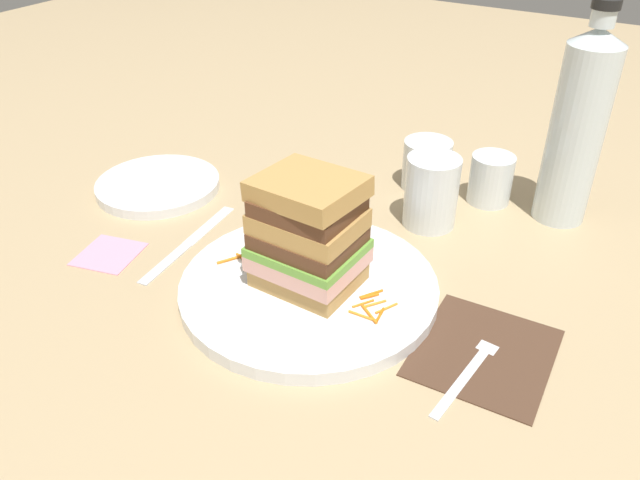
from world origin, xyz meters
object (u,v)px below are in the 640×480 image
main_plate (307,287)px  side_plate (158,185)px  water_bottle (578,127)px  juice_glass (431,196)px  sandwich (307,234)px  fork (475,362)px  napkin_pink (109,254)px  empty_tumbler_1 (491,179)px  empty_tumbler_0 (427,164)px  knife (187,244)px  napkin_dark (484,352)px

main_plate → side_plate: main_plate is taller
water_bottle → juice_glass: bearing=-143.5°
sandwich → main_plate: bearing=159.7°
fork → side_plate: 0.55m
main_plate → side_plate: 0.34m
juice_glass → side_plate: juice_glass is taller
sandwich → juice_glass: 0.23m
fork → side_plate: bearing=167.6°
water_bottle → napkin_pink: 0.62m
juice_glass → napkin_pink: size_ratio=1.32×
fork → sandwich: bearing=175.8°
water_bottle → empty_tumbler_1: size_ratio=4.13×
main_plate → empty_tumbler_0: bearing=87.2°
water_bottle → empty_tumbler_0: (-0.19, -0.01, -0.10)m
knife → empty_tumbler_1: (0.30, 0.32, 0.03)m
main_plate → side_plate: bearing=162.6°
water_bottle → napkin_pink: bearing=-140.3°
napkin_pink → water_bottle: bearing=39.7°
knife → water_bottle: size_ratio=0.69×
napkin_dark → juice_glass: juice_glass is taller
main_plate → empty_tumbler_0: (0.02, 0.32, 0.03)m
empty_tumbler_0 → sandwich: bearing=-92.6°
fork → knife: (-0.40, 0.02, -0.00)m
main_plate → juice_glass: juice_glass is taller
napkin_dark → fork: 0.02m
juice_glass → empty_tumbler_0: juice_glass is taller
knife → empty_tumbler_1: 0.44m
napkin_dark → empty_tumbler_0: size_ratio=2.02×
main_plate → sandwich: 0.07m
fork → empty_tumbler_1: empty_tumbler_1 is taller
main_plate → napkin_pink: size_ratio=4.04×
juice_glass → water_bottle: 0.21m
knife → napkin_dark: bearing=0.2°
juice_glass → napkin_pink: bearing=-138.9°
sandwich → napkin_dark: sandwich is taller
knife → juice_glass: 0.33m
main_plate → knife: 0.19m
side_plate → water_bottle: bearing=22.9°
fork → side_plate: side_plate is taller
knife → empty_tumbler_1: size_ratio=2.83×
juice_glass → water_bottle: size_ratio=0.34×
main_plate → empty_tumbler_0: size_ratio=4.08×
fork → juice_glass: juice_glass is taller
main_plate → napkin_pink: (-0.26, -0.06, -0.01)m
water_bottle → empty_tumbler_0: size_ratio=3.99×
napkin_dark → water_bottle: 0.35m
fork → napkin_dark: bearing=83.8°
sandwich → fork: sandwich is taller
main_plate → empty_tumbler_1: empty_tumbler_1 is taller
water_bottle → empty_tumbler_0: bearing=-176.5°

